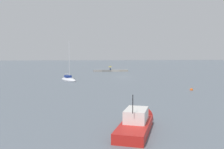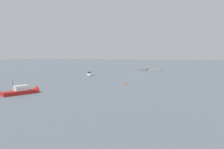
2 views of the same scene
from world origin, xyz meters
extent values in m
plane|color=slate|center=(0.00, 0.00, 0.00)|extent=(500.00, 500.00, 0.00)
cube|color=gray|center=(-4.46, -20.66, 0.32)|extent=(2.93, 1.89, 0.63)
cube|color=gray|center=(-1.49, -20.66, 0.32)|extent=(2.93, 1.89, 0.63)
cube|color=slate|center=(1.49, -20.66, 0.32)|extent=(2.93, 1.89, 0.63)
cube|color=gray|center=(4.46, -20.66, 0.32)|extent=(2.93, 1.89, 0.63)
cube|color=#1E2333|center=(0.13, -20.26, 0.71)|extent=(0.43, 0.47, 0.16)
cube|color=navy|center=(0.18, -20.54, 0.89)|extent=(0.43, 0.28, 0.52)
sphere|color=tan|center=(0.18, -20.54, 1.25)|extent=(0.22, 0.22, 0.22)
cylinder|color=black|center=(0.18, -20.62, 1.16)|extent=(0.02, 0.02, 1.05)
cone|color=gold|center=(0.18, -20.62, 1.76)|extent=(1.44, 1.44, 0.25)
sphere|color=black|center=(0.18, -20.62, 1.91)|extent=(0.05, 0.05, 0.05)
ellipsoid|color=silver|center=(14.07, 8.86, 0.21)|extent=(4.13, 6.14, 1.03)
cube|color=navy|center=(14.20, 8.59, 0.96)|extent=(1.65, 1.95, 0.47)
cylinder|color=silver|center=(13.86, 9.29, 4.64)|extent=(0.10, 0.10, 7.82)
cylinder|color=silver|center=(14.32, 8.35, 1.50)|extent=(0.97, 1.92, 0.08)
sphere|color=black|center=(12.88, 11.34, 0.77)|extent=(0.14, 0.14, 0.14)
cube|color=red|center=(9.24, 45.96, 0.22)|extent=(4.01, 5.69, 0.89)
cone|color=red|center=(8.13, 43.52, 0.22)|extent=(2.49, 2.49, 1.89)
cube|color=silver|center=(8.97, 45.37, 1.12)|extent=(2.34, 2.77, 0.89)
cube|color=#283847|center=(8.71, 44.79, 1.16)|extent=(1.33, 0.68, 0.63)
cylinder|color=black|center=(9.57, 46.69, 2.19)|extent=(0.05, 0.05, 1.25)
sphere|color=#EA5914|center=(-4.99, 26.86, 0.09)|extent=(0.49, 0.49, 0.49)
camera|label=1|loc=(13.56, 62.06, 5.34)|focal=39.14mm
camera|label=2|loc=(-20.16, 75.29, 7.02)|focal=34.72mm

